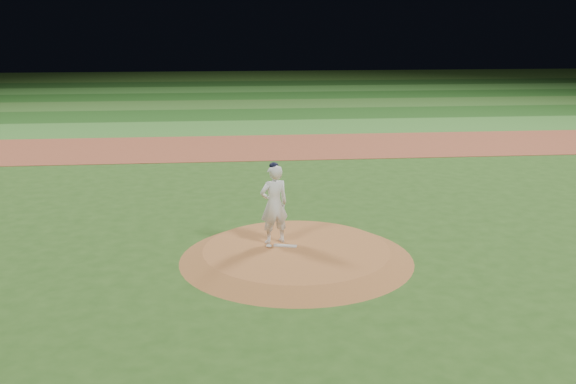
{
  "coord_description": "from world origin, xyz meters",
  "views": [
    {
      "loc": [
        -1.61,
        -14.15,
        5.42
      ],
      "look_at": [
        0.0,
        2.0,
        1.1
      ],
      "focal_mm": 40.0,
      "sensor_mm": 36.0,
      "label": 1
    }
  ],
  "objects_px": {
    "pitching_rubber": "(285,246)",
    "rosin_bag": "(269,246)",
    "pitcher_on_mound": "(274,204)",
    "pitchers_mound": "(296,254)"
  },
  "relations": [
    {
      "from": "pitchers_mound",
      "to": "rosin_bag",
      "type": "height_order",
      "value": "rosin_bag"
    },
    {
      "from": "pitchers_mound",
      "to": "pitcher_on_mound",
      "type": "distance_m",
      "value": 1.29
    },
    {
      "from": "pitching_rubber",
      "to": "pitcher_on_mound",
      "type": "bearing_deg",
      "value": 144.98
    },
    {
      "from": "pitching_rubber",
      "to": "rosin_bag",
      "type": "height_order",
      "value": "rosin_bag"
    },
    {
      "from": "pitchers_mound",
      "to": "pitching_rubber",
      "type": "distance_m",
      "value": 0.34
    },
    {
      "from": "pitching_rubber",
      "to": "rosin_bag",
      "type": "distance_m",
      "value": 0.39
    },
    {
      "from": "pitchers_mound",
      "to": "rosin_bag",
      "type": "distance_m",
      "value": 0.67
    },
    {
      "from": "pitchers_mound",
      "to": "rosin_bag",
      "type": "xyz_separation_m",
      "value": [
        -0.64,
        0.14,
        0.16
      ]
    },
    {
      "from": "pitchers_mound",
      "to": "rosin_bag",
      "type": "bearing_deg",
      "value": 167.31
    },
    {
      "from": "pitching_rubber",
      "to": "pitcher_on_mound",
      "type": "height_order",
      "value": "pitcher_on_mound"
    }
  ]
}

